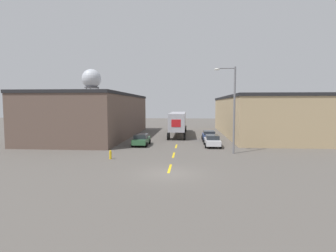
{
  "coord_description": "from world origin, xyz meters",
  "views": [
    {
      "loc": [
        1.44,
        -19.0,
        5.06
      ],
      "look_at": [
        -0.95,
        12.12,
        2.55
      ],
      "focal_mm": 28.0,
      "sensor_mm": 36.0,
      "label": 1
    }
  ],
  "objects_px": {
    "parked_car_left_far": "(141,140)",
    "parked_car_right_far": "(209,136)",
    "water_tower": "(92,79)",
    "semi_truck": "(178,121)",
    "fire_hydrant": "(110,155)",
    "parked_car_right_mid": "(212,140)",
    "street_lamp": "(232,105)"
  },
  "relations": [
    {
      "from": "parked_car_left_far",
      "to": "street_lamp",
      "type": "relative_size",
      "value": 0.47
    },
    {
      "from": "parked_car_right_far",
      "to": "water_tower",
      "type": "bearing_deg",
      "value": 130.95
    },
    {
      "from": "parked_car_right_far",
      "to": "water_tower",
      "type": "relative_size",
      "value": 0.28
    },
    {
      "from": "parked_car_left_far",
      "to": "parked_car_right_far",
      "type": "height_order",
      "value": "same"
    },
    {
      "from": "semi_truck",
      "to": "fire_hydrant",
      "type": "relative_size",
      "value": 18.14
    },
    {
      "from": "parked_car_right_mid",
      "to": "street_lamp",
      "type": "xyz_separation_m",
      "value": [
        1.58,
        -4.49,
        4.36
      ]
    },
    {
      "from": "parked_car_right_mid",
      "to": "parked_car_right_far",
      "type": "xyz_separation_m",
      "value": [
        0.0,
        5.16,
        0.0
      ]
    },
    {
      "from": "parked_car_right_mid",
      "to": "parked_car_right_far",
      "type": "distance_m",
      "value": 5.16
    },
    {
      "from": "street_lamp",
      "to": "fire_hydrant",
      "type": "bearing_deg",
      "value": -162.37
    },
    {
      "from": "water_tower",
      "to": "parked_car_left_far",
      "type": "bearing_deg",
      "value": -61.91
    },
    {
      "from": "parked_car_right_far",
      "to": "fire_hydrant",
      "type": "height_order",
      "value": "parked_car_right_far"
    },
    {
      "from": "semi_truck",
      "to": "parked_car_left_far",
      "type": "distance_m",
      "value": 12.66
    },
    {
      "from": "parked_car_left_far",
      "to": "fire_hydrant",
      "type": "distance_m",
      "value": 8.57
    },
    {
      "from": "parked_car_right_far",
      "to": "parked_car_left_far",
      "type": "bearing_deg",
      "value": -150.68
    },
    {
      "from": "parked_car_right_mid",
      "to": "fire_hydrant",
      "type": "xyz_separation_m",
      "value": [
        -10.19,
        -8.23,
        -0.33
      ]
    },
    {
      "from": "parked_car_left_far",
      "to": "parked_car_right_far",
      "type": "bearing_deg",
      "value": 29.32
    },
    {
      "from": "water_tower",
      "to": "parked_car_right_mid",
      "type": "bearing_deg",
      "value": -52.98
    },
    {
      "from": "parked_car_right_mid",
      "to": "fire_hydrant",
      "type": "bearing_deg",
      "value": -141.07
    },
    {
      "from": "parked_car_right_mid",
      "to": "street_lamp",
      "type": "relative_size",
      "value": 0.47
    },
    {
      "from": "semi_truck",
      "to": "parked_car_right_mid",
      "type": "height_order",
      "value": "semi_truck"
    },
    {
      "from": "semi_truck",
      "to": "parked_car_right_mid",
      "type": "bearing_deg",
      "value": -68.89
    },
    {
      "from": "semi_truck",
      "to": "parked_car_left_far",
      "type": "height_order",
      "value": "semi_truck"
    },
    {
      "from": "parked_car_right_far",
      "to": "fire_hydrant",
      "type": "xyz_separation_m",
      "value": [
        -10.19,
        -13.39,
        -0.33
      ]
    },
    {
      "from": "parked_car_right_far",
      "to": "water_tower",
      "type": "xyz_separation_m",
      "value": [
        -29.68,
        34.2,
        11.39
      ]
    },
    {
      "from": "parked_car_left_far",
      "to": "parked_car_right_far",
      "type": "distance_m",
      "value": 10.08
    },
    {
      "from": "fire_hydrant",
      "to": "parked_car_right_mid",
      "type": "bearing_deg",
      "value": 38.93
    },
    {
      "from": "parked_car_left_far",
      "to": "parked_car_right_far",
      "type": "xyz_separation_m",
      "value": [
        8.79,
        4.94,
        0.0
      ]
    },
    {
      "from": "semi_truck",
      "to": "parked_car_right_far",
      "type": "relative_size",
      "value": 3.55
    },
    {
      "from": "parked_car_right_far",
      "to": "street_lamp",
      "type": "distance_m",
      "value": 10.7
    },
    {
      "from": "semi_truck",
      "to": "water_tower",
      "type": "relative_size",
      "value": 1.01
    },
    {
      "from": "semi_truck",
      "to": "parked_car_right_far",
      "type": "height_order",
      "value": "semi_truck"
    },
    {
      "from": "parked_car_right_mid",
      "to": "parked_car_right_far",
      "type": "bearing_deg",
      "value": 90.0
    }
  ]
}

